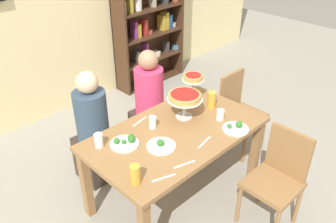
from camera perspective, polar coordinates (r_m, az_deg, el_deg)
name	(u,v)px	position (r m, az deg, el deg)	size (l,w,h in m)	color
ground_plane	(175,195)	(3.38, 1.22, -13.63)	(12.00, 12.00, 0.00)	gray
rear_partition	(38,3)	(4.34, -20.65, 16.33)	(8.00, 0.12, 2.80)	beige
dining_table	(176,140)	(2.96, 1.36, -4.80)	(1.51, 0.87, 0.74)	olive
bookshelf	(148,7)	(5.03, -3.30, 16.85)	(1.18, 0.30, 2.21)	#422819
diner_far_right	(150,109)	(3.70, -3.04, 0.48)	(0.34, 0.34, 1.15)	#382D28
diner_far_left	(94,135)	(3.36, -12.09, -3.82)	(0.34, 0.34, 1.15)	#382D28
chair_near_right	(278,175)	(2.99, 17.67, -9.99)	(0.40, 0.40, 0.87)	olive
chair_head_east	(238,108)	(3.78, 11.45, 0.49)	(0.40, 0.40, 0.87)	olive
deep_dish_pizza_stand	(185,98)	(3.00, 2.76, 2.21)	(0.31, 0.31, 0.23)	silver
personal_pizza_stand	(193,81)	(3.32, 4.15, 5.11)	(0.22, 0.22, 0.24)	silver
salad_plate_near_diner	(161,145)	(2.72, -1.15, -5.56)	(0.23, 0.23, 0.07)	white
salad_plate_far_diner	(236,128)	(2.97, 11.11, -2.64)	(0.22, 0.22, 0.07)	white
salad_plate_spare	(126,142)	(2.77, -6.95, -4.98)	(0.23, 0.23, 0.07)	white
beer_glass_amber_tall	(212,100)	(3.22, 7.21, 1.93)	(0.08, 0.08, 0.16)	gold
beer_glass_amber_short	(135,175)	(2.38, -5.44, -10.31)	(0.07, 0.07, 0.15)	gold
water_glass_clear_near	(99,140)	(2.75, -11.35, -4.69)	(0.07, 0.07, 0.12)	white
water_glass_clear_far	(153,122)	(2.92, -2.54, -1.78)	(0.06, 0.06, 0.11)	white
water_glass_clear_spare	(220,115)	(3.06, 8.60, -0.53)	(0.07, 0.07, 0.10)	white
cutlery_fork_near	(140,121)	(3.03, -4.65, -1.63)	(0.18, 0.02, 0.01)	silver
cutlery_knife_near	(164,178)	(2.45, -0.70, -10.87)	(0.18, 0.02, 0.01)	silver
cutlery_fork_far	(185,164)	(2.56, 2.74, -8.68)	(0.18, 0.02, 0.01)	silver
cutlery_knife_far	(204,142)	(2.79, 6.02, -5.07)	(0.18, 0.02, 0.01)	silver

